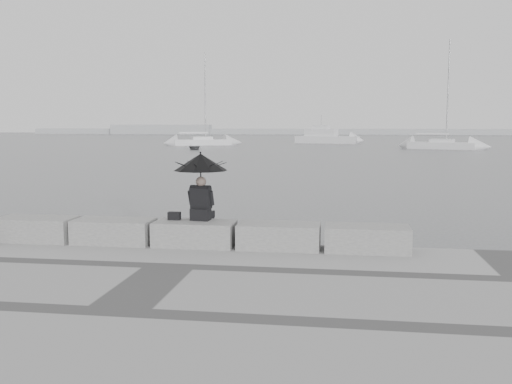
% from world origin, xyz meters
% --- Properties ---
extents(ground, '(360.00, 360.00, 0.00)m').
position_xyz_m(ground, '(0.00, 0.00, 0.00)').
color(ground, '#444749').
rests_on(ground, ground).
extents(stone_block_far_left, '(1.60, 0.80, 0.50)m').
position_xyz_m(stone_block_far_left, '(-3.40, -0.45, 0.75)').
color(stone_block_far_left, slate).
rests_on(stone_block_far_left, promenade).
extents(stone_block_left, '(1.60, 0.80, 0.50)m').
position_xyz_m(stone_block_left, '(-1.70, -0.45, 0.75)').
color(stone_block_left, slate).
rests_on(stone_block_left, promenade).
extents(stone_block_centre, '(1.60, 0.80, 0.50)m').
position_xyz_m(stone_block_centre, '(0.00, -0.45, 0.75)').
color(stone_block_centre, slate).
rests_on(stone_block_centre, promenade).
extents(stone_block_right, '(1.60, 0.80, 0.50)m').
position_xyz_m(stone_block_right, '(1.70, -0.45, 0.75)').
color(stone_block_right, slate).
rests_on(stone_block_right, promenade).
extents(stone_block_far_right, '(1.60, 0.80, 0.50)m').
position_xyz_m(stone_block_far_right, '(3.40, -0.45, 0.75)').
color(stone_block_far_right, slate).
rests_on(stone_block_far_right, promenade).
extents(seated_person, '(1.09, 1.09, 1.39)m').
position_xyz_m(seated_person, '(0.08, -0.25, 1.99)').
color(seated_person, black).
rests_on(seated_person, stone_block_centre).
extents(bag, '(0.25, 0.14, 0.16)m').
position_xyz_m(bag, '(-0.46, -0.31, 1.08)').
color(bag, black).
rests_on(bag, stone_block_centre).
extents(distant_landmass, '(180.00, 8.00, 2.80)m').
position_xyz_m(distant_landmass, '(-8.14, 154.51, 0.90)').
color(distant_landmass, '#A7AAAD').
rests_on(distant_landmass, ground).
extents(sailboat_left, '(8.27, 5.46, 12.90)m').
position_xyz_m(sailboat_left, '(-16.49, 66.91, 0.52)').
color(sailboat_left, silver).
rests_on(sailboat_left, ground).
extents(sailboat_right, '(8.07, 5.03, 12.90)m').
position_xyz_m(sailboat_right, '(14.71, 59.02, 0.52)').
color(sailboat_right, silver).
rests_on(sailboat_right, ground).
extents(motor_cruiser, '(10.05, 5.63, 4.50)m').
position_xyz_m(motor_cruiser, '(0.67, 77.68, 0.89)').
color(motor_cruiser, silver).
rests_on(motor_cruiser, ground).
extents(dinghy, '(3.24, 2.20, 0.51)m').
position_xyz_m(dinghy, '(-14.15, 53.64, 0.25)').
color(dinghy, slate).
rests_on(dinghy, ground).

